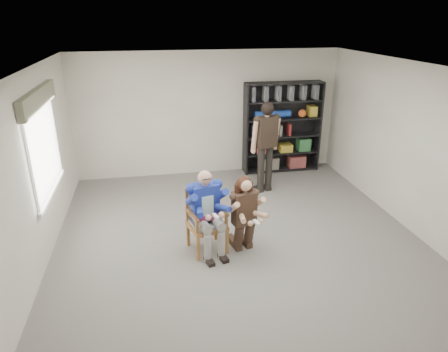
{
  "coord_description": "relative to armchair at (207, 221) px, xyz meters",
  "views": [
    {
      "loc": [
        -1.34,
        -5.33,
        3.5
      ],
      "look_at": [
        -0.2,
        0.6,
        1.05
      ],
      "focal_mm": 32.0,
      "sensor_mm": 36.0,
      "label": 1
    }
  ],
  "objects": [
    {
      "name": "bookshelf",
      "position": [
        2.27,
        3.17,
        0.53
      ],
      "size": [
        1.8,
        0.38,
        2.1
      ],
      "primitive_type": null,
      "color": "black",
      "rests_on": "floor"
    },
    {
      "name": "floor",
      "position": [
        0.57,
        -0.11,
        -0.52
      ],
      "size": [
        6.0,
        7.0,
        0.01
      ],
      "primitive_type": "cube",
      "color": "slate",
      "rests_on": "ground"
    },
    {
      "name": "armchair",
      "position": [
        0.0,
        0.0,
        0.0
      ],
      "size": [
        0.72,
        0.7,
        1.04
      ],
      "primitive_type": null,
      "rotation": [
        0.0,
        0.0,
        0.23
      ],
      "color": "#925833",
      "rests_on": "floor"
    },
    {
      "name": "room_shell",
      "position": [
        0.57,
        -0.11,
        0.88
      ],
      "size": [
        6.0,
        7.0,
        2.8
      ],
      "primitive_type": null,
      "color": "white",
      "rests_on": "ground"
    },
    {
      "name": "kneeling_woman",
      "position": [
        0.58,
        -0.12,
        0.1
      ],
      "size": [
        0.69,
        0.93,
        1.24
      ],
      "primitive_type": null,
      "rotation": [
        0.0,
        0.0,
        0.23
      ],
      "color": "#38251B",
      "rests_on": "floor"
    },
    {
      "name": "standing_man",
      "position": [
        1.54,
        2.04,
        0.43
      ],
      "size": [
        0.65,
        0.47,
        1.9
      ],
      "primitive_type": null,
      "rotation": [
        0.0,
        0.0,
        0.28
      ],
      "color": "black",
      "rests_on": "floor"
    },
    {
      "name": "window_left",
      "position": [
        -2.38,
        0.89,
        1.11
      ],
      "size": [
        0.16,
        2.0,
        1.75
      ],
      "primitive_type": null,
      "color": "white",
      "rests_on": "room_shell"
    },
    {
      "name": "seated_man",
      "position": [
        0.0,
        0.0,
        0.16
      ],
      "size": [
        0.75,
        0.92,
        1.35
      ],
      "primitive_type": null,
      "rotation": [
        0.0,
        0.0,
        0.23
      ],
      "color": "navy",
      "rests_on": "floor"
    }
  ]
}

